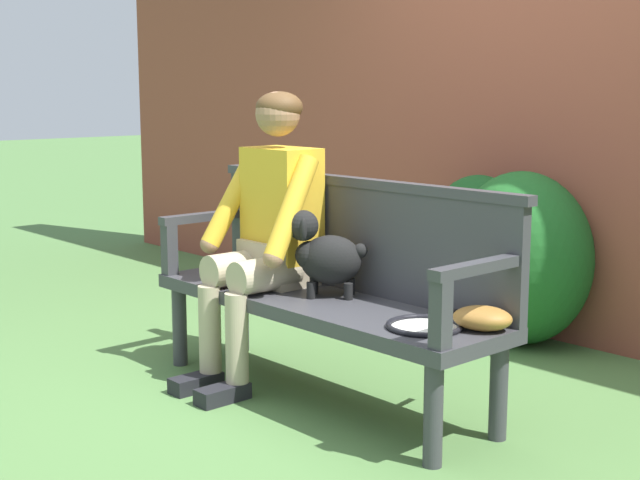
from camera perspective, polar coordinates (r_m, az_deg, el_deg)
The scene contains 12 objects.
ground_plane at distance 3.98m, azimuth 0.00°, elevation -9.91°, with size 40.00×40.00×0.00m, color #4C753D.
brick_garden_fence at distance 5.04m, azimuth 14.62°, elevation 9.78°, with size 8.00×0.30×2.75m, color brown.
hedge_bush_mid_right at distance 4.81m, azimuth 12.57°, elevation -1.12°, with size 0.78×0.64×0.91m, color #1E5B23.
hedge_bush_far_left at distance 4.99m, azimuth 9.96°, elevation -0.88°, with size 0.70×0.44×0.87m, color #194C1E.
garden_bench at distance 3.87m, azimuth 0.00°, elevation -4.50°, with size 1.77×0.50×0.44m.
bench_backrest at distance 3.95m, azimuth 2.35°, elevation 0.41°, with size 1.81×0.06×0.50m.
bench_armrest_left_end at distance 4.42m, azimuth -8.21°, elevation 0.60°, with size 0.06×0.50×0.28m.
bench_armrest_right_end at distance 3.18m, azimuth 9.08°, elevation -2.92°, with size 0.06×0.50×0.28m.
person_seated at distance 4.05m, azimuth -3.32°, elevation 0.89°, with size 0.56×0.65×1.31m.
dog_on_bench at distance 3.84m, azimuth 0.22°, elevation -0.88°, with size 0.34×0.32×0.37m.
tennis_racket at distance 3.42m, azimuth 6.86°, elevation -5.30°, with size 0.34×0.58×0.03m.
baseball_glove at distance 3.39m, azimuth 10.23°, elevation -4.89°, with size 0.22×0.17×0.09m, color #9E6B2D.
Camera 1 is at (2.79, -2.51, 1.33)m, focal length 50.61 mm.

